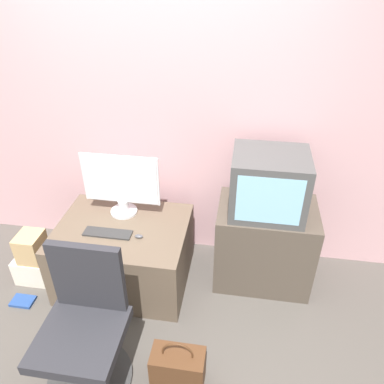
{
  "coord_description": "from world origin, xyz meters",
  "views": [
    {
      "loc": [
        0.67,
        -1.39,
        2.35
      ],
      "look_at": [
        0.29,
        0.98,
        0.8
      ],
      "focal_mm": 35.0,
      "sensor_mm": 36.0,
      "label": 1
    }
  ],
  "objects": [
    {
      "name": "cardboard_box_upper",
      "position": [
        -0.97,
        0.66,
        0.34
      ],
      "size": [
        0.19,
        0.21,
        0.24
      ],
      "color": "tan",
      "rests_on": "cardboard_box_lower"
    },
    {
      "name": "crt_tv",
      "position": [
        0.86,
        0.96,
        0.93
      ],
      "size": [
        0.54,
        0.46,
        0.47
      ],
      "color": "#474747",
      "rests_on": "side_stand"
    },
    {
      "name": "side_stand",
      "position": [
        0.88,
        0.98,
        0.35
      ],
      "size": [
        0.76,
        0.53,
        0.7
      ],
      "color": "#4C4238",
      "rests_on": "ground_plane"
    },
    {
      "name": "office_chair",
      "position": [
        -0.2,
        -0.06,
        0.4
      ],
      "size": [
        0.54,
        0.54,
        0.95
      ],
      "color": "#333333",
      "rests_on": "ground_plane"
    },
    {
      "name": "desk",
      "position": [
        -0.23,
        0.78,
        0.27
      ],
      "size": [
        1.02,
        0.78,
        0.55
      ],
      "color": "brown",
      "rests_on": "ground_plane"
    },
    {
      "name": "ground_plane",
      "position": [
        0.0,
        0.0,
        0.0
      ],
      "size": [
        12.0,
        12.0,
        0.0
      ],
      "primitive_type": "plane",
      "color": "#4C4742"
    },
    {
      "name": "cardboard_box_lower",
      "position": [
        -0.97,
        0.66,
        0.11
      ],
      "size": [
        0.33,
        0.23,
        0.23
      ],
      "color": "beige",
      "rests_on": "ground_plane"
    },
    {
      "name": "wall_back",
      "position": [
        0.0,
        1.32,
        1.3
      ],
      "size": [
        4.4,
        0.05,
        2.6
      ],
      "color": "#CC9EA3",
      "rests_on": "ground_plane"
    },
    {
      "name": "keyboard",
      "position": [
        -0.31,
        0.69,
        0.55
      ],
      "size": [
        0.37,
        0.11,
        0.01
      ],
      "color": "#2D2D2D",
      "rests_on": "desk"
    },
    {
      "name": "main_monitor",
      "position": [
        -0.27,
        0.98,
        0.81
      ],
      "size": [
        0.61,
        0.22,
        0.52
      ],
      "color": "silver",
      "rests_on": "desk"
    },
    {
      "name": "handbag",
      "position": [
        0.37,
        -0.05,
        0.14
      ],
      "size": [
        0.33,
        0.18,
        0.39
      ],
      "color": "#4C2D19",
      "rests_on": "ground_plane"
    },
    {
      "name": "book",
      "position": [
        -0.97,
        0.39,
        0.01
      ],
      "size": [
        0.18,
        0.12,
        0.02
      ],
      "color": "navy",
      "rests_on": "ground_plane"
    },
    {
      "name": "mouse",
      "position": [
        -0.06,
        0.68,
        0.56
      ],
      "size": [
        0.06,
        0.04,
        0.03
      ],
      "color": "#4C4C51",
      "rests_on": "desk"
    }
  ]
}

